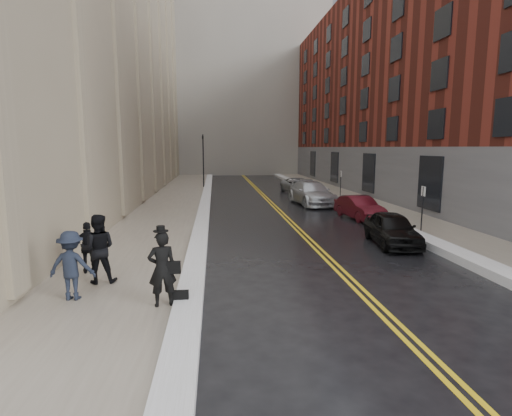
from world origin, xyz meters
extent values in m
plane|color=black|center=(0.00, 0.00, 0.00)|extent=(160.00, 160.00, 0.00)
cube|color=gray|center=(-4.50, 16.00, 0.07)|extent=(4.00, 64.00, 0.15)
cube|color=gray|center=(9.00, 16.00, 0.07)|extent=(3.00, 64.00, 0.15)
cube|color=gold|center=(2.38, 16.00, 0.00)|extent=(0.12, 64.00, 0.01)
cube|color=gold|center=(2.62, 16.00, 0.00)|extent=(0.12, 64.00, 0.01)
cube|color=white|center=(-2.20, 16.00, 0.13)|extent=(0.70, 60.80, 0.26)
cube|color=white|center=(7.15, 16.00, 0.15)|extent=(0.85, 60.80, 0.30)
cube|color=maroon|center=(17.50, 23.00, 9.00)|extent=(14.00, 50.00, 18.00)
cube|color=gray|center=(1.00, 56.00, 26.00)|extent=(28.00, 16.00, 52.00)
cube|color=slate|center=(14.00, 66.00, 22.00)|extent=(22.00, 18.00, 44.00)
cube|color=slate|center=(-12.00, 72.00, 30.00)|extent=(22.00, 18.00, 60.00)
cylinder|color=black|center=(-2.60, 30.00, 2.60)|extent=(0.12, 0.12, 5.20)
imported|color=black|center=(-2.60, 30.00, 4.60)|extent=(0.18, 0.15, 0.90)
cylinder|color=black|center=(7.90, 8.00, 1.10)|extent=(0.06, 0.06, 2.20)
cube|color=white|center=(7.90, 8.00, 2.00)|extent=(0.02, 0.35, 0.45)
cylinder|color=black|center=(7.90, 20.00, 1.10)|extent=(0.06, 0.06, 2.20)
cube|color=white|center=(7.90, 20.00, 2.00)|extent=(0.02, 0.35, 0.45)
imported|color=black|center=(5.70, 6.27, 0.67)|extent=(2.01, 4.06, 1.33)
imported|color=#450C14|center=(6.50, 12.19, 0.64)|extent=(1.86, 4.04, 1.28)
imported|color=#B8BBC0|center=(5.20, 18.07, 0.80)|extent=(2.81, 5.72, 1.60)
imported|color=#A4A7AC|center=(5.80, 25.44, 0.64)|extent=(2.75, 4.88, 1.29)
imported|color=black|center=(-2.80, 0.33, 1.07)|extent=(0.76, 0.59, 1.85)
imported|color=black|center=(-4.82, 2.24, 1.14)|extent=(1.03, 0.84, 1.97)
imported|color=#1A2130|center=(-5.12, 1.00, 1.03)|extent=(1.19, 0.76, 1.76)
imported|color=black|center=(-5.38, 3.22, 0.94)|extent=(1.00, 0.66, 1.58)
camera|label=1|loc=(-1.50, -9.11, 3.97)|focal=28.00mm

